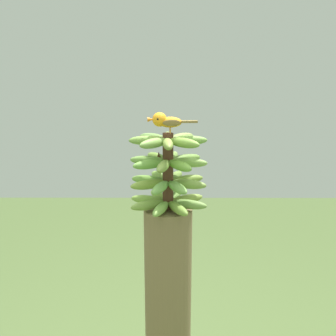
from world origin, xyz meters
TOP-DOWN VIEW (x-y plane):
  - banana_bunch at (0.00, 0.00)m, footprint 0.33×0.33m
  - perched_bird at (-0.00, 0.01)m, footprint 0.06×0.20m

SIDE VIEW (x-z plane):
  - banana_bunch at x=0.00m, z-range 1.26..1.59m
  - perched_bird at x=0.00m, z-range 1.59..1.68m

